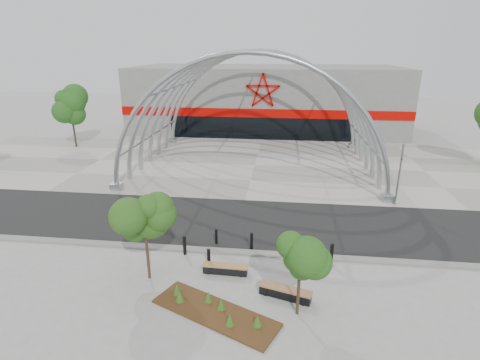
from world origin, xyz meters
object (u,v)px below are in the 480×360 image
Objects in this scene: bollard_2 at (216,237)px; bench_0 at (225,269)px; signal_pole at (399,174)px; street_tree_1 at (301,257)px; bench_1 at (285,293)px; street_tree_0 at (144,221)px.

bench_0 is at bearing -71.44° from bollard_2.
bench_0 is at bearing -137.17° from signal_pole.
bench_1 is at bearing 116.86° from street_tree_1.
bollard_2 is (-11.27, -6.79, -1.84)m from signal_pole.
signal_pole is at bearing 56.08° from bench_1.
street_tree_0 is 1.88× the size of bench_0.
signal_pole reaches higher than street_tree_1.
street_tree_1 is 1.69× the size of bench_0.
street_tree_0 is 5.07m from bollard_2.
bollard_2 is (-3.80, 4.32, 0.21)m from bench_1.
street_tree_0 reaches higher than bollard_2.
signal_pole is 17.31m from street_tree_0.
bollard_2 is (2.56, 3.58, -2.52)m from street_tree_0.
bench_0 is 0.93× the size of bench_1.
signal_pole is 13.29m from bollard_2.
bollard_2 reaches higher than bench_1.
street_tree_0 is 4.66× the size of bollard_2.
street_tree_1 is at bearing -14.08° from street_tree_0.
street_tree_0 is at bearing 173.41° from bench_1.
street_tree_1 reaches higher than bollard_2.
street_tree_0 is 6.96m from bench_1.
street_tree_0 reaches higher than bench_0.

